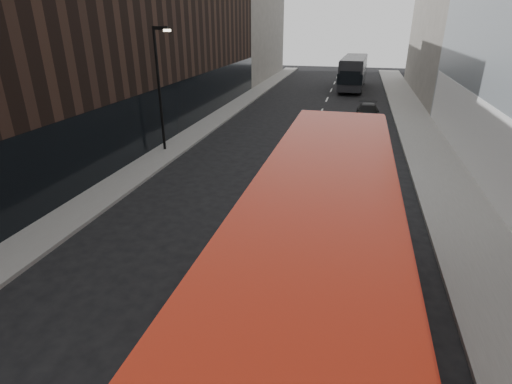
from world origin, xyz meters
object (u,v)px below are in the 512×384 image
Objects in this scene: grey_bus at (353,72)px; car_a at (356,174)px; street_lamp at (160,82)px; red_bus at (320,266)px; car_b at (325,147)px; car_c at (368,112)px.

grey_bus reaches higher than car_a.
red_bus is (10.66, -14.33, -1.53)m from street_lamp.
grey_bus is at bearing 91.49° from car_b.
grey_bus is at bearing 95.40° from car_c.
car_b is at bearing 107.78° from car_a.
car_c is at bearing 87.09° from red_bus.
red_bus is 1.06× the size of grey_bus.
street_lamp is 17.10m from car_c.
red_bus is at bearing -87.15° from grey_bus.
car_a is at bearing 86.46° from red_bus.
car_c is (1.44, 25.90, -2.02)m from red_bus.
car_c is at bearing -81.70° from grey_bus.
car_a is (0.76, 11.41, -2.02)m from red_bus.
red_bus is 15.63m from car_b.
red_bus is at bearing -53.37° from street_lamp.
grey_bus is 3.04× the size of car_b.
car_b is (9.57, 1.13, -3.57)m from street_lamp.
grey_bus is 16.25m from car_c.
street_lamp is at bearing -169.79° from car_b.
red_bus is 2.74× the size of car_c.
car_c is at bearing 43.71° from street_lamp.
grey_bus reaches higher than car_c.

